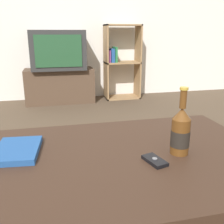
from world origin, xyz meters
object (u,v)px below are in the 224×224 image
Objects in this scene: tv_stand at (60,86)px; beer_bottle at (181,132)px; cell_phone at (155,161)px; bookshelf at (120,61)px; television at (58,50)px; table_book at (17,150)px.

beer_bottle reaches higher than tv_stand.
bookshelf is at bearing 62.46° from cell_phone.
tv_stand is at bearing -176.86° from bookshelf.
tv_stand is 8.22× the size of cell_phone.
cell_phone is at bearing -157.56° from beer_bottle.
television is at bearing -90.00° from tv_stand.
table_book is at bearing -95.63° from television.
beer_bottle is 2.41× the size of cell_phone.
cell_phone is (0.25, -2.85, 0.26)m from tv_stand.
television reaches higher than tv_stand.
tv_stand is at bearing 90.00° from television.
tv_stand is at bearing 90.04° from table_book.
beer_bottle is (0.38, -2.80, 0.34)m from tv_stand.
cell_phone is at bearing -84.88° from tv_stand.
tv_stand is 0.49m from television.
tv_stand is 3.69× the size of table_book.
beer_bottle is at bearing -82.22° from television.
television reaches higher than cell_phone.
tv_stand is 0.88× the size of bookshelf.
bookshelf reaches higher than beer_bottle.
bookshelf is 2.89m from beer_bottle.
bookshelf is at bearing 3.39° from television.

